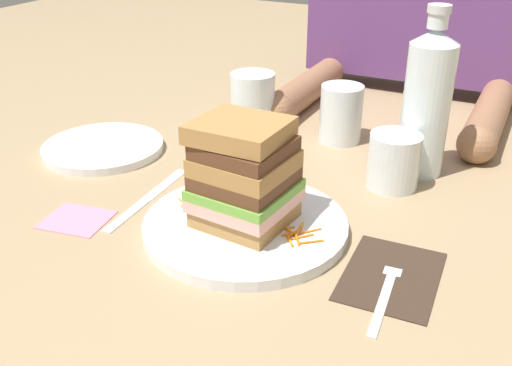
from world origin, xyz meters
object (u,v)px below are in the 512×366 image
object	(u,v)px
knife	(145,200)
side_plate	(103,147)
fork	(388,284)
main_plate	(245,226)
juice_glass	(393,164)
water_bottle	(427,102)
empty_tumbler_0	(253,101)
napkin_dark	(391,275)
empty_tumbler_1	(341,114)
napkin_pink	(77,219)
sandwich	(245,174)

from	to	relation	value
knife	side_plate	xyz separation A→B (m)	(-0.17, 0.11, 0.01)
fork	side_plate	size ratio (longest dim) A/B	0.84
main_plate	juice_glass	distance (m)	0.25
water_bottle	empty_tumbler_0	xyz separation A→B (m)	(-0.31, 0.05, -0.06)
main_plate	empty_tumbler_0	distance (m)	0.37
knife	empty_tumbler_0	xyz separation A→B (m)	(0.00, 0.32, 0.05)
napkin_dark	empty_tumbler_0	world-z (taller)	empty_tumbler_0
empty_tumbler_1	fork	bearing A→B (deg)	-63.12
side_plate	napkin_pink	bearing A→B (deg)	-58.87
empty_tumbler_1	empty_tumbler_0	bearing A→B (deg)	-176.49
knife	water_bottle	xyz separation A→B (m)	(0.32, 0.27, 0.11)
knife	water_bottle	world-z (taller)	water_bottle
water_bottle	main_plate	bearing A→B (deg)	-119.48
empty_tumbler_1	side_plate	world-z (taller)	empty_tumbler_1
main_plate	sandwich	world-z (taller)	sandwich
empty_tumbler_1	water_bottle	bearing A→B (deg)	-22.83
napkin_dark	napkin_pink	xyz separation A→B (m)	(-0.41, -0.06, -0.00)
water_bottle	napkin_pink	world-z (taller)	water_bottle
main_plate	napkin_pink	xyz separation A→B (m)	(-0.21, -0.08, -0.01)
sandwich	empty_tumbler_0	bearing A→B (deg)	115.56
main_plate	side_plate	xyz separation A→B (m)	(-0.33, 0.12, -0.00)
knife	empty_tumbler_1	world-z (taller)	empty_tumbler_1
napkin_pink	side_plate	bearing A→B (deg)	121.13
knife	juice_glass	world-z (taller)	juice_glass
empty_tumbler_1	napkin_pink	bearing A→B (deg)	-117.55
main_plate	water_bottle	world-z (taller)	water_bottle
fork	side_plate	xyz separation A→B (m)	(-0.52, 0.15, 0.00)
knife	water_bottle	bearing A→B (deg)	40.12
napkin_dark	juice_glass	world-z (taller)	juice_glass
knife	empty_tumbler_1	xyz separation A→B (m)	(0.17, 0.33, 0.05)
water_bottle	empty_tumbler_0	distance (m)	0.32
main_plate	knife	xyz separation A→B (m)	(-0.16, 0.01, -0.01)
sandwich	fork	bearing A→B (deg)	-10.34
sandwich	side_plate	world-z (taller)	sandwich
water_bottle	napkin_pink	xyz separation A→B (m)	(-0.37, -0.35, -0.11)
main_plate	empty_tumbler_0	world-z (taller)	empty_tumbler_0
fork	empty_tumbler_0	xyz separation A→B (m)	(-0.35, 0.36, 0.05)
knife	water_bottle	distance (m)	0.43
napkin_dark	side_plate	bearing A→B (deg)	166.07
fork	side_plate	bearing A→B (deg)	163.85
water_bottle	napkin_pink	size ratio (longest dim) A/B	3.03
napkin_dark	side_plate	xyz separation A→B (m)	(-0.52, 0.13, 0.01)
fork	empty_tumbler_0	world-z (taller)	empty_tumbler_0
main_plate	water_bottle	bearing A→B (deg)	60.52
napkin_pink	main_plate	bearing A→B (deg)	20.14
sandwich	juice_glass	distance (m)	0.25
juice_glass	empty_tumbler_1	world-z (taller)	empty_tumbler_1
sandwich	napkin_dark	distance (m)	0.21
empty_tumbler_0	knife	bearing A→B (deg)	-90.86
juice_glass	side_plate	distance (m)	0.47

